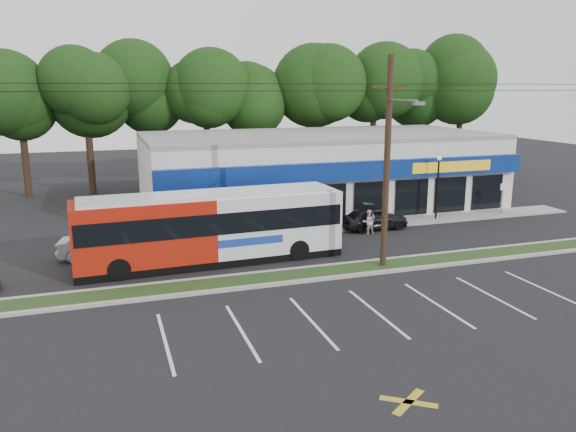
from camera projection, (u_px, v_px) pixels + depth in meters
The scene contains 15 objects.
ground at pixel (334, 280), 25.47m from camera, with size 120.00×120.00×0.00m, color black.
grass_strip at pixel (326, 272), 26.38m from camera, with size 40.00×1.60×0.12m, color #273A17.
curb_south at pixel (333, 278), 25.59m from camera, with size 40.00×0.25×0.14m, color #9E9E93.
curb_north at pixel (319, 267), 27.16m from camera, with size 40.00×0.25×0.14m, color #9E9E93.
sidewalk at pixel (351, 226), 35.32m from camera, with size 32.00×2.20×0.10m, color #9E9E93.
strip_mall at pixel (319, 169), 41.29m from camera, with size 25.00×12.55×5.30m.
utility_pole at pixel (385, 157), 25.99m from camera, with size 50.00×2.77×10.00m.
lamp_post at pixel (438, 180), 36.40m from camera, with size 0.30×0.30×4.25m.
sign_post at pixel (503, 193), 37.98m from camera, with size 0.45×0.10×2.23m.
tree_line at pixel (261, 89), 48.86m from camera, with size 46.76×6.76×11.83m.
metrobus at pixel (211, 226), 27.76m from camera, with size 13.23×3.32×3.53m.
car_dark at pixel (374, 218), 34.48m from camera, with size 1.68×4.18×1.42m, color black.
car_silver at pixel (104, 245), 28.53m from camera, with size 1.55×4.43×1.46m, color #95979C.
pedestrian_a at pixel (325, 229), 31.45m from camera, with size 0.58×0.38×1.59m, color beige.
pedestrian_b at pixel (368, 222), 33.31m from camera, with size 0.72×0.56×1.48m, color beige.
Camera 1 is at (-9.63, -22.26, 8.55)m, focal length 35.00 mm.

